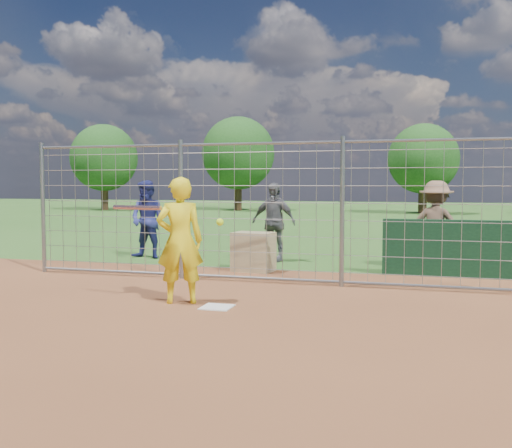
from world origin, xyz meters
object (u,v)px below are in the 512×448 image
(batter, at_px, (180,240))
(bystander_c, at_px, (436,226))
(bystander_b, at_px, (273,222))
(bystander_a, at_px, (148,219))
(equipment_bin, at_px, (253,252))

(batter, height_order, bystander_c, batter)
(bystander_b, relative_size, bystander_c, 0.98)
(batter, bearing_deg, bystander_c, -153.14)
(bystander_a, xyz_separation_m, equipment_bin, (3.02, -1.31, -0.53))
(bystander_b, distance_m, bystander_c, 3.59)
(bystander_b, bearing_deg, bystander_c, 2.55)
(bystander_a, distance_m, bystander_b, 3.04)
(batter, distance_m, bystander_a, 5.39)
(bystander_a, xyz_separation_m, bystander_c, (6.58, -0.15, -0.01))
(batter, xyz_separation_m, equipment_bin, (0.19, 3.28, -0.54))
(batter, relative_size, bystander_c, 1.02)
(equipment_bin, bearing_deg, batter, -85.83)
(bystander_b, distance_m, equipment_bin, 1.71)
(bystander_a, height_order, bystander_c, bystander_a)
(bystander_b, height_order, bystander_c, bystander_c)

